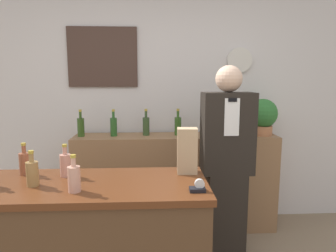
{
  "coord_description": "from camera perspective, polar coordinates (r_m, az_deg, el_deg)",
  "views": [
    {
      "loc": [
        -0.01,
        -1.31,
        1.58
      ],
      "look_at": [
        0.11,
        1.1,
        1.21
      ],
      "focal_mm": 32.0,
      "sensor_mm": 36.0,
      "label": 1
    }
  ],
  "objects": [
    {
      "name": "back_wall",
      "position": [
        3.32,
        -2.81,
        4.87
      ],
      "size": [
        5.2,
        0.09,
        2.7
      ],
      "color": "silver",
      "rests_on": "ground_plane"
    },
    {
      "name": "back_shelf",
      "position": [
        3.25,
        1.43,
        -10.59
      ],
      "size": [
        2.1,
        0.4,
        1.01
      ],
      "color": "#8E6642",
      "rests_on": "ground_plane"
    },
    {
      "name": "shopkeeper",
      "position": [
        2.66,
        11.04,
        -7.39
      ],
      "size": [
        0.43,
        0.27,
        1.7
      ],
      "color": "black",
      "rests_on": "ground_plane"
    },
    {
      "name": "potted_plant",
      "position": [
        3.27,
        17.57,
        1.89
      ],
      "size": [
        0.3,
        0.3,
        0.38
      ],
      "color": "#B27047",
      "rests_on": "back_shelf"
    },
    {
      "name": "paper_bag",
      "position": [
        2.02,
        3.67,
        -4.72
      ],
      "size": [
        0.14,
        0.11,
        0.31
      ],
      "color": "tan",
      "rests_on": "display_counter"
    },
    {
      "name": "tape_dispenser",
      "position": [
        1.73,
        5.76,
        -11.58
      ],
      "size": [
        0.09,
        0.06,
        0.07
      ],
      "color": "black",
      "rests_on": "display_counter"
    },
    {
      "name": "counter_bottle_1",
      "position": [
        2.21,
        -25.63,
        -6.32
      ],
      "size": [
        0.07,
        0.07,
        0.21
      ],
      "color": "#955136",
      "rests_on": "display_counter"
    },
    {
      "name": "counter_bottle_2",
      "position": [
        1.96,
        -24.43,
        -8.1
      ],
      "size": [
        0.07,
        0.07,
        0.21
      ],
      "color": "olive",
      "rests_on": "display_counter"
    },
    {
      "name": "counter_bottle_3",
      "position": [
        2.07,
        -18.95,
        -6.93
      ],
      "size": [
        0.07,
        0.07,
        0.21
      ],
      "color": "tan",
      "rests_on": "display_counter"
    },
    {
      "name": "counter_bottle_4",
      "position": [
        1.78,
        -17.45,
        -9.42
      ],
      "size": [
        0.07,
        0.07,
        0.21
      ],
      "color": "tan",
      "rests_on": "display_counter"
    },
    {
      "name": "shelf_bottle_0",
      "position": [
        3.17,
        -16.27,
        -0.08
      ],
      "size": [
        0.07,
        0.07,
        0.28
      ],
      "color": "#314F1C",
      "rests_on": "back_shelf"
    },
    {
      "name": "shelf_bottle_1",
      "position": [
        3.11,
        -10.31,
        -0.02
      ],
      "size": [
        0.07,
        0.07,
        0.28
      ],
      "color": "#285723",
      "rests_on": "back_shelf"
    },
    {
      "name": "shelf_bottle_2",
      "position": [
        3.11,
        -4.2,
        0.1
      ],
      "size": [
        0.07,
        0.07,
        0.28
      ],
      "color": "#324A26",
      "rests_on": "back_shelf"
    },
    {
      "name": "shelf_bottle_3",
      "position": [
        3.12,
        1.9,
        0.14
      ],
      "size": [
        0.07,
        0.07,
        0.28
      ],
      "color": "#32581F",
      "rests_on": "back_shelf"
    },
    {
      "name": "shelf_bottle_4",
      "position": [
        3.13,
        7.98,
        0.11
      ],
      "size": [
        0.07,
        0.07,
        0.28
      ],
      "color": "#2C5420",
      "rests_on": "back_shelf"
    },
    {
      "name": "shelf_bottle_5",
      "position": [
        3.23,
        13.68,
        0.21
      ],
      "size": [
        0.07,
        0.07,
        0.28
      ],
      "color": "#2B571D",
      "rests_on": "back_shelf"
    }
  ]
}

